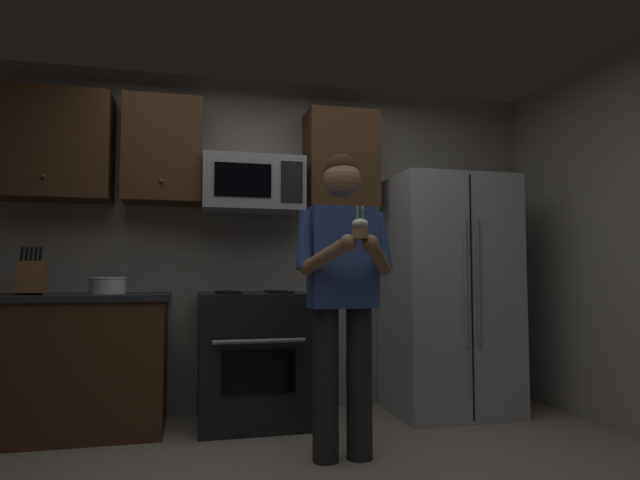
# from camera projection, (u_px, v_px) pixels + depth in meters

# --- Properties ---
(wall_back) EXTENTS (4.40, 0.10, 2.60)m
(wall_back) POSITION_uv_depth(u_px,v_px,m) (267.00, 243.00, 4.26)
(wall_back) COLOR gray
(wall_back) RESTS_ON ground
(oven_range) EXTENTS (0.76, 0.70, 0.93)m
(oven_range) POSITION_uv_depth(u_px,v_px,m) (253.00, 358.00, 3.80)
(oven_range) COLOR black
(oven_range) RESTS_ON ground
(microwave) EXTENTS (0.74, 0.41, 0.40)m
(microwave) POSITION_uv_depth(u_px,v_px,m) (253.00, 185.00, 3.99)
(microwave) COLOR #9EA0A5
(refrigerator) EXTENTS (0.90, 0.75, 1.80)m
(refrigerator) POSITION_uv_depth(u_px,v_px,m) (448.00, 294.00, 4.14)
(refrigerator) COLOR #B7BABF
(refrigerator) RESTS_ON ground
(cabinet_row_upper) EXTENTS (2.78, 0.36, 0.76)m
(cabinet_row_upper) POSITION_uv_depth(u_px,v_px,m) (174.00, 152.00, 3.92)
(cabinet_row_upper) COLOR #4C301C
(counter_left) EXTENTS (1.44, 0.66, 0.92)m
(counter_left) POSITION_uv_depth(u_px,v_px,m) (55.00, 364.00, 3.51)
(counter_left) COLOR #4C301C
(counter_left) RESTS_ON ground
(knife_block) EXTENTS (0.16, 0.15, 0.32)m
(knife_block) POSITION_uv_depth(u_px,v_px,m) (31.00, 277.00, 3.47)
(knife_block) COLOR brown
(knife_block) RESTS_ON counter_left
(bowl_large_white) EXTENTS (0.24, 0.24, 0.11)m
(bowl_large_white) POSITION_uv_depth(u_px,v_px,m) (108.00, 285.00, 3.66)
(bowl_large_white) COLOR white
(bowl_large_white) RESTS_ON counter_left
(person) EXTENTS (0.60, 0.48, 1.76)m
(person) POSITION_uv_depth(u_px,v_px,m) (343.00, 284.00, 3.08)
(person) COLOR #262628
(person) RESTS_ON ground
(cupcake) EXTENTS (0.09, 0.09, 0.17)m
(cupcake) POSITION_uv_depth(u_px,v_px,m) (360.00, 228.00, 2.78)
(cupcake) COLOR #A87F56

